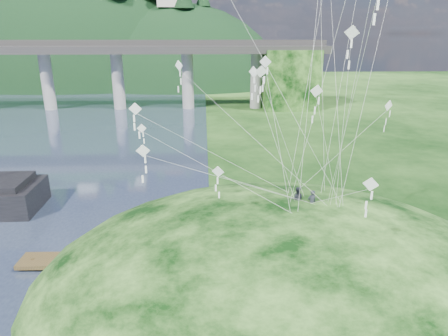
{
  "coord_description": "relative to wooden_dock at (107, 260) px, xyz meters",
  "views": [
    {
      "loc": [
        2.63,
        -21.57,
        16.31
      ],
      "look_at": [
        4.0,
        6.0,
        7.0
      ],
      "focal_mm": 32.0,
      "sensor_mm": 36.0,
      "label": 1
    }
  ],
  "objects": [
    {
      "name": "ground",
      "position": [
        4.74,
        -4.65,
        -0.4
      ],
      "size": [
        320.0,
        320.0,
        0.0
      ],
      "primitive_type": "plane",
      "color": "black",
      "rests_on": "ground"
    },
    {
      "name": "grass_hill",
      "position": [
        12.74,
        -2.65,
        -1.9
      ],
      "size": [
        36.0,
        32.0,
        13.0
      ],
      "color": "black",
      "rests_on": "ground"
    },
    {
      "name": "bridge",
      "position": [
        -21.72,
        65.41,
        9.3
      ],
      "size": [
        160.0,
        11.0,
        15.0
      ],
      "color": "#2D2B2B",
      "rests_on": "ground"
    },
    {
      "name": "far_ridge",
      "position": [
        -38.84,
        117.52,
        -7.84
      ],
      "size": [
        153.0,
        70.0,
        94.5
      ],
      "color": "black",
      "rests_on": "ground"
    },
    {
      "name": "wooden_dock",
      "position": [
        0.0,
        0.0,
        0.0
      ],
      "size": [
        12.83,
        2.33,
        0.91
      ],
      "color": "#3C2E18",
      "rests_on": "ground"
    },
    {
      "name": "kite_flyers",
      "position": [
        14.3,
        0.12,
        5.4
      ],
      "size": [
        1.82,
        1.4,
        1.88
      ],
      "color": "#23262F",
      "rests_on": "ground"
    },
    {
      "name": "kite_swarm",
      "position": [
        12.35,
        0.24,
        16.07
      ],
      "size": [
        20.62,
        17.35,
        20.79
      ],
      "color": "white",
      "rests_on": "ground"
    }
  ]
}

